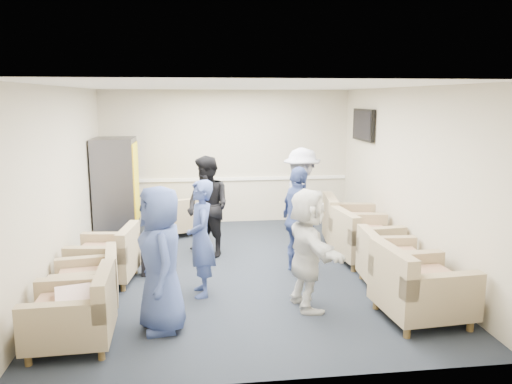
{
  "coord_description": "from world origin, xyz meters",
  "views": [
    {
      "loc": [
        -0.69,
        -7.1,
        2.55
      ],
      "look_at": [
        0.24,
        0.2,
        1.15
      ],
      "focal_mm": 35.0,
      "sensor_mm": 36.0,
      "label": 1
    }
  ],
  "objects": [
    {
      "name": "floor",
      "position": [
        0.0,
        0.0,
        0.0
      ],
      "size": [
        6.0,
        6.0,
        0.0
      ],
      "primitive_type": "plane",
      "color": "black",
      "rests_on": "ground"
    },
    {
      "name": "ceiling",
      "position": [
        0.0,
        0.0,
        2.7
      ],
      "size": [
        6.0,
        6.0,
        0.0
      ],
      "primitive_type": "plane",
      "rotation": [
        3.14,
        0.0,
        0.0
      ],
      "color": "white",
      "rests_on": "back_wall"
    },
    {
      "name": "back_wall",
      "position": [
        0.0,
        3.0,
        1.35
      ],
      "size": [
        5.0,
        0.02,
        2.7
      ],
      "primitive_type": "cube",
      "color": "beige",
      "rests_on": "floor"
    },
    {
      "name": "front_wall",
      "position": [
        0.0,
        -3.0,
        1.35
      ],
      "size": [
        5.0,
        0.02,
        2.7
      ],
      "primitive_type": "cube",
      "color": "beige",
      "rests_on": "floor"
    },
    {
      "name": "left_wall",
      "position": [
        -2.5,
        0.0,
        1.35
      ],
      "size": [
        0.02,
        6.0,
        2.7
      ],
      "primitive_type": "cube",
      "color": "beige",
      "rests_on": "floor"
    },
    {
      "name": "right_wall",
      "position": [
        2.5,
        0.0,
        1.35
      ],
      "size": [
        0.02,
        6.0,
        2.7
      ],
      "primitive_type": "cube",
      "color": "beige",
      "rests_on": "floor"
    },
    {
      "name": "chair_rail",
      "position": [
        0.0,
        2.98,
        0.9
      ],
      "size": [
        4.98,
        0.04,
        0.06
      ],
      "primitive_type": "cube",
      "color": "white",
      "rests_on": "back_wall"
    },
    {
      "name": "tv",
      "position": [
        2.44,
        1.8,
        2.05
      ],
      "size": [
        0.1,
        1.0,
        0.58
      ],
      "color": "black",
      "rests_on": "right_wall"
    },
    {
      "name": "armchair_left_near",
      "position": [
        -1.92,
        -2.08,
        0.34
      ],
      "size": [
        0.87,
        0.87,
        0.67
      ],
      "rotation": [
        0.0,
        0.0,
        -1.54
      ],
      "color": "#927E5E",
      "rests_on": "floor"
    },
    {
      "name": "armchair_left_mid",
      "position": [
        -1.97,
        -1.1,
        0.3
      ],
      "size": [
        0.86,
        0.86,
        0.6
      ],
      "rotation": [
        0.0,
        0.0,
        -1.43
      ],
      "color": "#927E5E",
      "rests_on": "floor"
    },
    {
      "name": "armchair_left_far",
      "position": [
        -1.89,
        -0.24,
        0.33
      ],
      "size": [
        0.94,
        0.94,
        0.67
      ],
      "rotation": [
        0.0,
        0.0,
        -1.7
      ],
      "color": "#927E5E",
      "rests_on": "floor"
    },
    {
      "name": "armchair_right_near",
      "position": [
        1.84,
        -1.95,
        0.38
      ],
      "size": [
        1.01,
        1.01,
        0.75
      ],
      "rotation": [
        0.0,
        0.0,
        1.65
      ],
      "color": "#927E5E",
      "rests_on": "floor"
    },
    {
      "name": "armchair_right_midnear",
      "position": [
        1.93,
        -0.93,
        0.33
      ],
      "size": [
        0.89,
        0.89,
        0.67
      ],
      "rotation": [
        0.0,
        0.0,
        1.51
      ],
      "color": "#927E5E",
      "rests_on": "floor"
    },
    {
      "name": "armchair_right_midfar",
      "position": [
        1.91,
        0.12,
        0.36
      ],
      "size": [
        0.97,
        0.97,
        0.71
      ],
      "rotation": [
        0.0,
        0.0,
        1.67
      ],
      "color": "#927E5E",
      "rests_on": "floor"
    },
    {
      "name": "armchair_right_far",
      "position": [
        1.95,
        0.92,
        0.38
      ],
      "size": [
        1.07,
        1.07,
        0.76
      ],
      "rotation": [
        0.0,
        0.0,
        1.43
      ],
      "color": "#927E5E",
      "rests_on": "floor"
    },
    {
      "name": "armchair_corner",
      "position": [
        -1.04,
        2.1,
        0.3
      ],
      "size": [
        1.0,
        1.0,
        0.61
      ],
      "rotation": [
        0.0,
        0.0,
        3.54
      ],
      "color": "#927E5E",
      "rests_on": "floor"
    },
    {
      "name": "vending_machine",
      "position": [
        -2.09,
        2.16,
        0.91
      ],
      "size": [
        0.74,
        0.87,
        1.83
      ],
      "color": "#504F57",
      "rests_on": "floor"
    },
    {
      "name": "backpack",
      "position": [
        -1.34,
        -0.03,
        0.22
      ],
      "size": [
        0.26,
        0.2,
        0.43
      ],
      "rotation": [
        0.0,
        0.0,
        0.07
      ],
      "color": "black",
      "rests_on": "floor"
    },
    {
      "name": "pillow",
      "position": [
        -1.93,
        -2.08,
        0.51
      ],
      "size": [
        0.47,
        0.56,
        0.14
      ],
      "primitive_type": "cube",
      "rotation": [
        0.0,
        0.0,
        -1.3
      ],
      "color": "beige",
      "rests_on": "armchair_left_near"
    },
    {
      "name": "person_front_left",
      "position": [
        -1.06,
        -1.81,
        0.81
      ],
      "size": [
        0.67,
        0.88,
        1.62
      ],
      "primitive_type": "imported",
      "rotation": [
        0.0,
        0.0,
        -1.36
      ],
      "color": "#394C8B",
      "rests_on": "floor"
    },
    {
      "name": "person_mid_left",
      "position": [
        -0.61,
        -0.86,
        0.76
      ],
      "size": [
        0.41,
        0.59,
        1.52
      ],
      "primitive_type": "imported",
      "rotation": [
        0.0,
        0.0,
        -1.48
      ],
      "color": "#394C8B",
      "rests_on": "floor"
    },
    {
      "name": "person_back_left",
      "position": [
        -0.46,
        0.78,
        0.82
      ],
      "size": [
        0.98,
        1.0,
        1.63
      ],
      "primitive_type": "imported",
      "rotation": [
        0.0,
        0.0,
        -0.87
      ],
      "color": "black",
      "rests_on": "floor"
    },
    {
      "name": "person_back_right",
      "position": [
        1.14,
        1.08,
        0.86
      ],
      "size": [
        0.67,
        1.13,
        1.71
      ],
      "primitive_type": "imported",
      "rotation": [
        0.0,
        0.0,
        1.61
      ],
      "color": "silver",
      "rests_on": "floor"
    },
    {
      "name": "person_mid_right",
      "position": [
        0.81,
        -0.2,
        0.79
      ],
      "size": [
        0.57,
        0.98,
        1.58
      ],
      "primitive_type": "imported",
      "rotation": [
        0.0,
        0.0,
        1.79
      ],
      "color": "#394C8B",
      "rests_on": "floor"
    },
    {
      "name": "person_front_right",
      "position": [
        0.66,
        -1.44,
        0.75
      ],
      "size": [
        0.6,
        1.43,
        1.49
      ],
      "primitive_type": "imported",
      "rotation": [
        0.0,
        0.0,
        1.69
      ],
      "color": "silver",
      "rests_on": "floor"
    }
  ]
}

